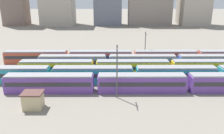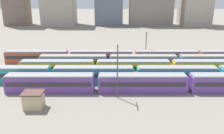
{
  "view_description": "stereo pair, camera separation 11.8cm",
  "coord_description": "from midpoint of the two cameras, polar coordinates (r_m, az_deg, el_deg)",
  "views": [
    {
      "loc": [
        10.64,
        -43.43,
        19.0
      ],
      "look_at": [
        10.92,
        10.4,
        2.04
      ],
      "focal_mm": 36.35,
      "sensor_mm": 36.0,
      "label": 1
    },
    {
      "loc": [
        10.76,
        -43.44,
        19.0
      ],
      "look_at": [
        10.92,
        10.4,
        2.04
      ],
      "focal_mm": 36.35,
      "sensor_mm": 36.0,
      "label": 2
    }
  ],
  "objects": [
    {
      "name": "train_track_2",
      "position": [
        56.74,
        5.13,
        -0.12
      ],
      "size": [
        55.8,
        3.06,
        3.75
      ],
      "color": "yellow",
      "rests_on": "ground_plane"
    },
    {
      "name": "train_track_4",
      "position": [
        66.78,
        5.22,
        2.58
      ],
      "size": [
        74.7,
        3.06,
        3.75
      ],
      "color": "#BC4C38",
      "rests_on": "ground_plane"
    },
    {
      "name": "signal_hut",
      "position": [
        42.41,
        -19.3,
        -7.86
      ],
      "size": [
        3.6,
        3.0,
        3.04
      ],
      "color": "#C6B284",
      "rests_on": "ground_plane"
    },
    {
      "name": "catenary_pole_1",
      "position": [
        69.22,
        8.31,
        5.59
      ],
      "size": [
        0.24,
        3.2,
        8.84
      ],
      "color": "#4C4C51",
      "rests_on": "ground_plane"
    },
    {
      "name": "catenary_pole_2",
      "position": [
        42.55,
        1.18,
        -0.59
      ],
      "size": [
        0.24,
        3.2,
        10.49
      ],
      "color": "#4C4C51",
      "rests_on": "ground_plane"
    },
    {
      "name": "distant_building_2",
      "position": [
        155.84,
        -1.12,
        16.05
      ],
      "size": [
        18.24,
        12.06,
        30.19
      ],
      "primitive_type": "cube",
      "color": "slate",
      "rests_on": "ground_plane"
    },
    {
      "name": "train_track_3",
      "position": [
        67.29,
        23.75,
        1.26
      ],
      "size": [
        93.6,
        3.06,
        3.75
      ],
      "color": "#4C70BC",
      "rests_on": "ground_plane"
    },
    {
      "name": "train_track_1",
      "position": [
        56.95,
        24.88,
        -1.66
      ],
      "size": [
        112.5,
        3.06,
        3.75
      ],
      "color": "teal",
      "rests_on": "ground_plane"
    },
    {
      "name": "train_track_0",
      "position": [
        47.09,
        7.36,
        -3.95
      ],
      "size": [
        55.8,
        3.06,
        3.75
      ],
      "color": "#6B429E",
      "rests_on": "ground_plane"
    },
    {
      "name": "ground_plane",
      "position": [
        58.08,
        -10.91,
        -1.94
      ],
      "size": [
        600.0,
        600.0,
        0.0
      ],
      "primitive_type": "plane",
      "color": "gray"
    }
  ]
}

